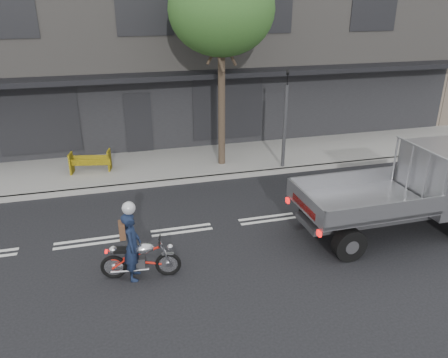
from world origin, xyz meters
TOP-DOWN VIEW (x-y plane):
  - ground at (0.00, 0.00)m, footprint 80.00×80.00m
  - sidewalk at (0.00, 4.70)m, footprint 32.00×3.20m
  - kerb at (0.00, 3.10)m, footprint 32.00×0.20m
  - building_main at (0.00, 11.30)m, footprint 26.00×10.00m
  - street_tree at (2.20, 4.20)m, footprint 3.40×3.40m
  - traffic_light_pole at (4.20, 3.35)m, footprint 0.12×0.12m
  - motorcycle at (-1.20, -1.79)m, footprint 1.73×0.51m
  - rider at (-1.35, -1.79)m, footprint 0.46×0.62m
  - flatbed_ute at (6.31, -1.46)m, footprint 4.95×2.09m
  - construction_barrier at (-2.31, 4.37)m, footprint 1.42×0.79m

SIDE VIEW (x-z plane):
  - ground at x=0.00m, z-range 0.00..0.00m
  - sidewalk at x=0.00m, z-range 0.00..0.15m
  - kerb at x=0.00m, z-range 0.00..0.15m
  - motorcycle at x=-1.20m, z-range 0.01..0.91m
  - construction_barrier at x=-2.31m, z-range 0.15..0.90m
  - rider at x=-1.35m, z-range 0.00..1.56m
  - flatbed_ute at x=6.31m, z-range 0.16..2.44m
  - traffic_light_pole at x=4.20m, z-range -0.10..3.40m
  - building_main at x=0.00m, z-range 0.00..8.00m
  - street_tree at x=2.20m, z-range 1.90..8.65m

